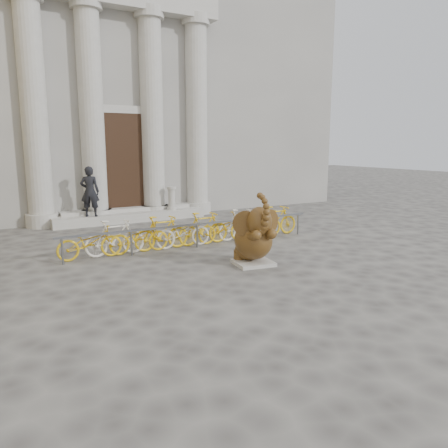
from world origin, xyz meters
TOP-DOWN VIEW (x-y plane):
  - ground at (0.00, 0.00)m, footprint 80.00×80.00m
  - classical_building at (0.00, 14.93)m, footprint 22.00×10.70m
  - entrance_steps at (0.00, 9.40)m, footprint 6.00×1.20m
  - elephant_statue at (0.71, 1.59)m, footprint 1.24×1.44m
  - bike_rack at (0.30, 4.26)m, footprint 8.00×0.53m
  - pedestrian at (-1.59, 9.05)m, footprint 0.80×0.69m
  - balustrade_post at (1.68, 9.10)m, footprint 0.39×0.39m

SIDE VIEW (x-z plane):
  - ground at x=0.00m, z-range 0.00..0.00m
  - entrance_steps at x=0.00m, z-range 0.00..0.36m
  - bike_rack at x=0.30m, z-range 0.00..1.00m
  - elephant_statue at x=0.71m, z-range -0.25..1.61m
  - balustrade_post at x=1.68m, z-range 0.32..1.27m
  - pedestrian at x=-1.59m, z-range 0.36..2.22m
  - classical_building at x=0.00m, z-range -0.02..11.98m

